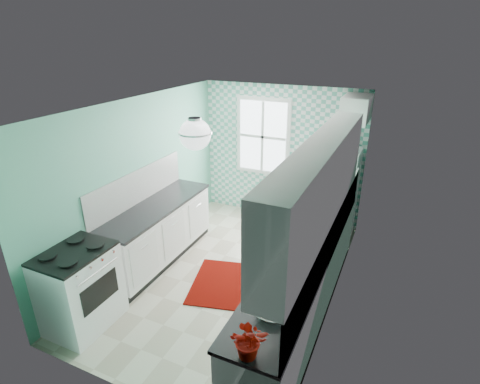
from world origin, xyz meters
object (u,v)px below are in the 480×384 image
at_px(microwave, 340,141).
at_px(fruit_bowl, 271,313).
at_px(stove, 79,287).
at_px(ceiling_light, 195,134).
at_px(fridge, 334,194).
at_px(potted_plant, 249,340).
at_px(sink, 324,219).

bearing_deg(microwave, fruit_bowl, 92.97).
height_order(stove, microwave, microwave).
bearing_deg(stove, ceiling_light, 35.27).
bearing_deg(microwave, stove, 57.57).
height_order(ceiling_light, fridge, ceiling_light).
bearing_deg(potted_plant, stove, 169.09).
distance_m(ceiling_light, fruit_bowl, 1.98).
bearing_deg(stove, potted_plant, -10.65).
height_order(ceiling_light, microwave, ceiling_light).
bearing_deg(microwave, fridge, 55.68).
relative_size(ceiling_light, potted_plant, 1.06).
bearing_deg(potted_plant, ceiling_light, 132.66).
xyz_separation_m(stove, microwave, (2.31, 3.44, 1.20)).
bearing_deg(sink, stove, -134.68).
relative_size(potted_plant, microwave, 0.66).
relative_size(sink, fruit_bowl, 2.03).
relative_size(ceiling_light, stove, 0.35).
xyz_separation_m(ceiling_light, stove, (-1.20, -0.84, -1.80)).
bearing_deg(fruit_bowl, stove, -179.20).
height_order(potted_plant, microwave, microwave).
xyz_separation_m(sink, potted_plant, (-0.00, -2.66, 0.18)).
bearing_deg(microwave, sink, 95.77).
height_order(stove, fruit_bowl, stove).
bearing_deg(fruit_bowl, microwave, 91.51).
height_order(fridge, fruit_bowl, fridge).
xyz_separation_m(ceiling_light, fruit_bowl, (1.20, -0.81, -1.35)).
distance_m(fridge, stove, 4.15).
xyz_separation_m(ceiling_light, fridge, (1.11, 2.60, -1.53)).
xyz_separation_m(stove, fruit_bowl, (2.40, 0.03, 0.45)).
distance_m(ceiling_light, stove, 2.32).
bearing_deg(sink, ceiling_light, -128.69).
bearing_deg(fridge, ceiling_light, -112.07).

